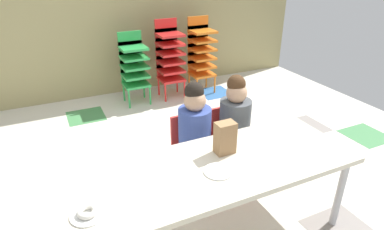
{
  "coord_description": "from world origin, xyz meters",
  "views": [
    {
      "loc": [
        -0.8,
        -1.99,
        1.76
      ],
      "look_at": [
        0.01,
        -0.27,
        0.83
      ],
      "focal_mm": 30.42,
      "sensor_mm": 36.0,
      "label": 1
    }
  ],
  "objects_px": {
    "kid_chair_orange_stack": "(201,51)",
    "paper_plate_near_edge": "(88,214)",
    "kid_chair_red_stack": "(169,55)",
    "kid_chair_green_stack": "(134,64)",
    "seated_child_middle_seat": "(234,118)",
    "paper_plate_center_table": "(218,171)",
    "seated_child_near_camera": "(194,126)",
    "paper_bag_brown": "(225,138)",
    "donut_powdered_on_plate": "(88,212)",
    "craft_table": "(196,177)"
  },
  "relations": [
    {
      "from": "kid_chair_orange_stack",
      "to": "paper_plate_near_edge",
      "type": "xyz_separation_m",
      "value": [
        -1.95,
        -2.6,
        0.01
      ]
    },
    {
      "from": "kid_chair_red_stack",
      "to": "kid_chair_green_stack",
      "type": "bearing_deg",
      "value": -179.98
    },
    {
      "from": "seated_child_middle_seat",
      "to": "kid_chair_green_stack",
      "type": "xyz_separation_m",
      "value": [
        -0.31,
        1.92,
        -0.04
      ]
    },
    {
      "from": "kid_chair_red_stack",
      "to": "paper_plate_near_edge",
      "type": "height_order",
      "value": "kid_chair_red_stack"
    },
    {
      "from": "paper_plate_near_edge",
      "to": "paper_plate_center_table",
      "type": "height_order",
      "value": "same"
    },
    {
      "from": "seated_child_near_camera",
      "to": "paper_plate_near_edge",
      "type": "bearing_deg",
      "value": -143.6
    },
    {
      "from": "paper_bag_brown",
      "to": "kid_chair_green_stack",
      "type": "bearing_deg",
      "value": 88.6
    },
    {
      "from": "kid_chair_red_stack",
      "to": "paper_plate_center_table",
      "type": "height_order",
      "value": "kid_chair_red_stack"
    },
    {
      "from": "seated_child_near_camera",
      "to": "seated_child_middle_seat",
      "type": "xyz_separation_m",
      "value": [
        0.37,
        0.0,
        0.0
      ]
    },
    {
      "from": "kid_chair_red_stack",
      "to": "donut_powdered_on_plate",
      "type": "bearing_deg",
      "value": -119.53
    },
    {
      "from": "seated_child_middle_seat",
      "to": "craft_table",
      "type": "bearing_deg",
      "value": -138.07
    },
    {
      "from": "craft_table",
      "to": "paper_bag_brown",
      "type": "distance_m",
      "value": 0.33
    },
    {
      "from": "donut_powdered_on_plate",
      "to": "seated_child_middle_seat",
      "type": "bearing_deg",
      "value": 27.73
    },
    {
      "from": "paper_plate_center_table",
      "to": "craft_table",
      "type": "bearing_deg",
      "value": 150.55
    },
    {
      "from": "kid_chair_orange_stack",
      "to": "seated_child_middle_seat",
      "type": "bearing_deg",
      "value": -108.75
    },
    {
      "from": "kid_chair_red_stack",
      "to": "paper_plate_near_edge",
      "type": "bearing_deg",
      "value": -119.53
    },
    {
      "from": "seated_child_middle_seat",
      "to": "paper_bag_brown",
      "type": "height_order",
      "value": "seated_child_middle_seat"
    },
    {
      "from": "kid_chair_red_stack",
      "to": "paper_bag_brown",
      "type": "height_order",
      "value": "kid_chair_red_stack"
    },
    {
      "from": "seated_child_middle_seat",
      "to": "kid_chair_green_stack",
      "type": "relative_size",
      "value": 1.0
    },
    {
      "from": "seated_child_middle_seat",
      "to": "donut_powdered_on_plate",
      "type": "height_order",
      "value": "seated_child_middle_seat"
    },
    {
      "from": "seated_child_near_camera",
      "to": "paper_bag_brown",
      "type": "height_order",
      "value": "seated_child_near_camera"
    },
    {
      "from": "kid_chair_red_stack",
      "to": "paper_bag_brown",
      "type": "xyz_separation_m",
      "value": [
        -0.55,
        -2.39,
        0.12
      ]
    },
    {
      "from": "kid_chair_green_stack",
      "to": "craft_table",
      "type": "bearing_deg",
      "value": -97.42
    },
    {
      "from": "paper_plate_near_edge",
      "to": "donut_powdered_on_plate",
      "type": "distance_m",
      "value": 0.02
    },
    {
      "from": "seated_child_near_camera",
      "to": "paper_plate_center_table",
      "type": "bearing_deg",
      "value": -102.8
    },
    {
      "from": "kid_chair_red_stack",
      "to": "donut_powdered_on_plate",
      "type": "height_order",
      "value": "kid_chair_red_stack"
    },
    {
      "from": "kid_chair_orange_stack",
      "to": "paper_bag_brown",
      "type": "distance_m",
      "value": 2.6
    },
    {
      "from": "seated_child_near_camera",
      "to": "paper_plate_near_edge",
      "type": "distance_m",
      "value": 1.15
    },
    {
      "from": "paper_bag_brown",
      "to": "craft_table",
      "type": "bearing_deg",
      "value": -157.79
    },
    {
      "from": "craft_table",
      "to": "seated_child_near_camera",
      "type": "height_order",
      "value": "seated_child_near_camera"
    },
    {
      "from": "seated_child_middle_seat",
      "to": "paper_plate_near_edge",
      "type": "xyz_separation_m",
      "value": [
        -1.29,
        -0.68,
        0.03
      ]
    },
    {
      "from": "seated_child_middle_seat",
      "to": "kid_chair_green_stack",
      "type": "distance_m",
      "value": 1.95
    },
    {
      "from": "craft_table",
      "to": "seated_child_near_camera",
      "type": "relative_size",
      "value": 2.31
    },
    {
      "from": "paper_bag_brown",
      "to": "paper_plate_near_edge",
      "type": "xyz_separation_m",
      "value": [
        -0.92,
        -0.22,
        -0.11
      ]
    },
    {
      "from": "kid_chair_green_stack",
      "to": "kid_chair_orange_stack",
      "type": "relative_size",
      "value": 0.88
    },
    {
      "from": "seated_child_middle_seat",
      "to": "kid_chair_orange_stack",
      "type": "xyz_separation_m",
      "value": [
        0.65,
        1.92,
        0.02
      ]
    },
    {
      "from": "craft_table",
      "to": "paper_bag_brown",
      "type": "bearing_deg",
      "value": 22.21
    },
    {
      "from": "paper_plate_near_edge",
      "to": "paper_plate_center_table",
      "type": "bearing_deg",
      "value": 2.96
    },
    {
      "from": "paper_plate_center_table",
      "to": "seated_child_middle_seat",
      "type": "bearing_deg",
      "value": 51.06
    },
    {
      "from": "seated_child_middle_seat",
      "to": "donut_powdered_on_plate",
      "type": "xyz_separation_m",
      "value": [
        -1.29,
        -0.68,
        0.05
      ]
    },
    {
      "from": "seated_child_middle_seat",
      "to": "kid_chair_red_stack",
      "type": "height_order",
      "value": "kid_chair_red_stack"
    },
    {
      "from": "seated_child_near_camera",
      "to": "kid_chair_green_stack",
      "type": "height_order",
      "value": "seated_child_near_camera"
    },
    {
      "from": "kid_chair_red_stack",
      "to": "paper_plate_near_edge",
      "type": "xyz_separation_m",
      "value": [
        -1.48,
        -2.6,
        0.01
      ]
    },
    {
      "from": "craft_table",
      "to": "kid_chair_orange_stack",
      "type": "xyz_separation_m",
      "value": [
        1.29,
        2.5,
        0.04
      ]
    },
    {
      "from": "kid_chair_red_stack",
      "to": "paper_bag_brown",
      "type": "distance_m",
      "value": 2.45
    },
    {
      "from": "kid_chair_green_stack",
      "to": "donut_powdered_on_plate",
      "type": "height_order",
      "value": "kid_chair_green_stack"
    },
    {
      "from": "kid_chair_green_stack",
      "to": "paper_plate_near_edge",
      "type": "relative_size",
      "value": 5.11
    },
    {
      "from": "paper_plate_near_edge",
      "to": "paper_plate_center_table",
      "type": "relative_size",
      "value": 1.0
    },
    {
      "from": "craft_table",
      "to": "paper_plate_near_edge",
      "type": "distance_m",
      "value": 0.67
    },
    {
      "from": "seated_child_near_camera",
      "to": "kid_chair_green_stack",
      "type": "distance_m",
      "value": 1.93
    }
  ]
}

